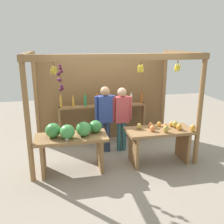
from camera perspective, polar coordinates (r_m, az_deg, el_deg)
The scene contains 7 objects.
ground_plane at distance 5.95m, azimuth -0.37°, elevation -9.34°, with size 12.00×12.00×0.00m, color gray.
market_stall at distance 5.94m, azimuth -1.30°, elevation 4.39°, with size 3.51×1.94×2.35m.
fruit_counter_left at distance 4.94m, azimuth -9.14°, elevation -6.04°, with size 1.42×0.64×1.05m.
fruit_counter_right at distance 5.38m, azimuth 11.13°, elevation -5.71°, with size 1.42×0.66×0.92m.
bottle_shelf_unit at distance 6.29m, azimuth -2.15°, elevation -0.01°, with size 2.25×0.22×1.35m.
vendor_man at distance 5.68m, azimuth -1.60°, elevation -0.39°, with size 0.48×0.21×1.58m.
vendor_woman at distance 5.74m, azimuth 2.28°, elevation -0.48°, with size 0.48×0.21×1.55m.
Camera 1 is at (-1.08, -5.27, 2.54)m, focal length 39.25 mm.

